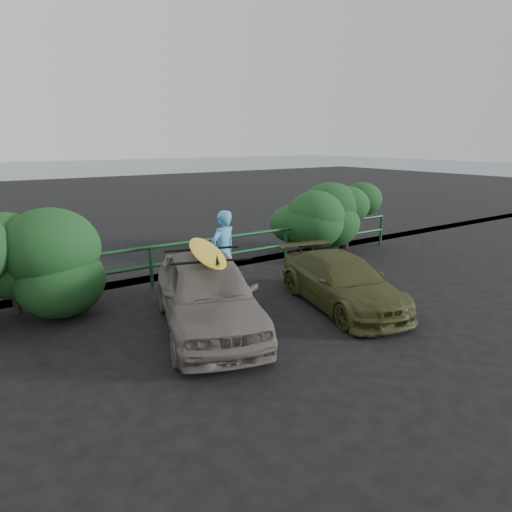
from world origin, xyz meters
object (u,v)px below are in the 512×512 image
Objects in this scene: sedan at (207,293)px; olive_vehicle at (342,282)px; surfboard at (206,252)px; man at (223,252)px; guardrail at (190,261)px.

sedan is 1.12× the size of olive_vehicle.
sedan is at bearing -176.71° from olive_vehicle.
sedan is 1.66× the size of surfboard.
man is (-1.60, 2.18, 0.42)m from olive_vehicle.
sedan is 0.78m from surfboard.
surfboard is at bearing 35.91° from man.
olive_vehicle is at bearing 110.57° from man.
olive_vehicle is 2.73m from man.
surfboard reaches higher than olive_vehicle.
olive_vehicle is 3.11m from surfboard.
surfboard reaches higher than guardrail.
surfboard is (-1.32, -1.66, 0.53)m from man.
olive_vehicle is at bearing 8.21° from surfboard.
guardrail is 7.35× the size of man.
sedan is at bearing 35.91° from man.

